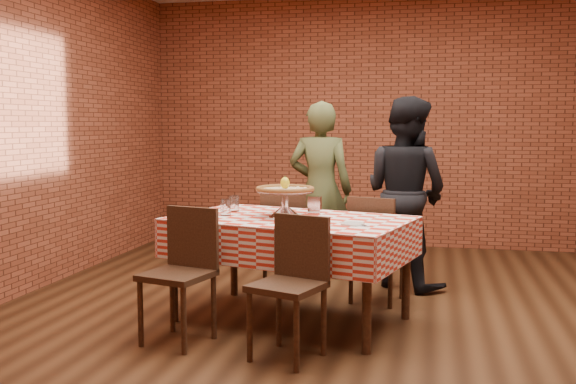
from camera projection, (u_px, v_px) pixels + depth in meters
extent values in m
plane|color=black|center=(350.00, 318.00, 4.81)|extent=(6.00, 6.00, 0.00)
plane|color=brown|center=(383.00, 122.00, 7.57)|extent=(5.50, 0.00, 5.50)
cube|color=#452D1B|center=(291.00, 270.00, 4.74)|extent=(1.84, 1.37, 0.75)
cylinder|color=beige|center=(285.00, 190.00, 4.72)|extent=(0.44, 0.44, 0.03)
ellipsoid|color=yellow|center=(285.00, 183.00, 4.72)|extent=(0.07, 0.07, 0.09)
cylinder|color=white|center=(226.00, 207.00, 4.80)|extent=(0.09, 0.09, 0.12)
cylinder|color=white|center=(234.00, 204.00, 5.02)|extent=(0.09, 0.09, 0.12)
cylinder|color=white|center=(353.00, 224.00, 4.35)|extent=(0.20, 0.20, 0.01)
cube|color=white|center=(366.00, 226.00, 4.29)|extent=(0.06, 0.05, 0.00)
cube|color=white|center=(363.00, 226.00, 4.29)|extent=(0.06, 0.04, 0.00)
cube|color=silver|center=(315.00, 205.00, 4.90)|extent=(0.10, 0.08, 0.13)
imported|color=#454B28|center=(320.00, 190.00, 6.06)|extent=(0.61, 0.41, 1.64)
imported|color=black|center=(406.00, 193.00, 5.70)|extent=(1.02, 0.97, 1.66)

